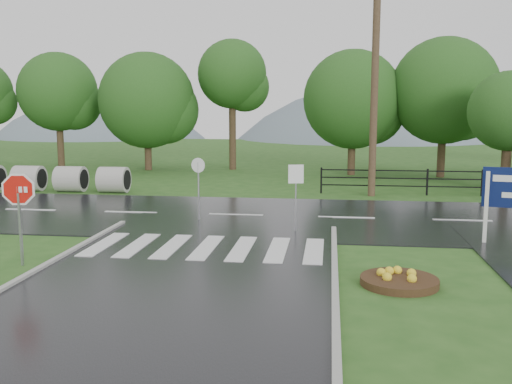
# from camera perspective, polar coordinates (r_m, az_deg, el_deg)

# --- Properties ---
(ground) EXTENTS (120.00, 120.00, 0.00)m
(ground) POSITION_cam_1_polar(r_m,az_deg,el_deg) (11.48, -10.43, -11.74)
(ground) COLOR #2A551C
(ground) RESTS_ON ground
(main_road) EXTENTS (90.00, 8.00, 0.04)m
(main_road) POSITION_cam_1_polar(r_m,az_deg,el_deg) (20.90, -2.03, -2.40)
(main_road) COLOR black
(main_road) RESTS_ON ground
(crosswalk) EXTENTS (6.50, 2.80, 0.02)m
(crosswalk) POSITION_cam_1_polar(r_m,az_deg,el_deg) (16.09, -4.97, -5.52)
(crosswalk) COLOR silver
(crosswalk) RESTS_ON ground
(fence_west) EXTENTS (9.58, 0.08, 1.20)m
(fence_west) POSITION_cam_1_polar(r_m,az_deg,el_deg) (26.79, 16.76, 1.22)
(fence_west) COLOR black
(fence_west) RESTS_ON ground
(hills) EXTENTS (102.00, 48.00, 48.00)m
(hills) POSITION_cam_1_polar(r_m,az_deg,el_deg) (77.72, 7.32, -6.11)
(hills) COLOR slate
(hills) RESTS_ON ground
(treeline) EXTENTS (83.20, 5.20, 10.00)m
(treeline) POSITION_cam_1_polar(r_m,az_deg,el_deg) (34.55, 3.43, 1.91)
(treeline) COLOR #1E4C17
(treeline) RESTS_ON ground
(stop_sign) EXTENTS (1.08, 0.27, 2.49)m
(stop_sign) POSITION_cam_1_polar(r_m,az_deg,el_deg) (15.25, -22.65, -0.46)
(stop_sign) COLOR #939399
(stop_sign) RESTS_ON ground
(flower_bed) EXTENTS (1.73, 1.73, 0.35)m
(flower_bed) POSITION_cam_1_polar(r_m,az_deg,el_deg) (13.26, 14.13, -8.49)
(flower_bed) COLOR #332111
(flower_bed) RESTS_ON ground
(reg_sign_small) EXTENTS (0.47, 0.13, 2.17)m
(reg_sign_small) POSITION_cam_1_polar(r_m,az_deg,el_deg) (17.90, 4.01, 0.73)
(reg_sign_small) COLOR #939399
(reg_sign_small) RESTS_ON ground
(reg_sign_round) EXTENTS (0.50, 0.15, 2.22)m
(reg_sign_round) POSITION_cam_1_polar(r_m,az_deg,el_deg) (19.84, -5.78, 1.09)
(reg_sign_round) COLOR #939399
(reg_sign_round) RESTS_ON ground
(utility_pole_east) EXTENTS (1.71, 0.49, 9.72)m
(utility_pole_east) POSITION_cam_1_polar(r_m,az_deg,el_deg) (25.82, 11.78, 10.52)
(utility_pole_east) COLOR #473523
(utility_pole_east) RESTS_ON ground
(entrance_tree_left) EXTENTS (3.69, 3.69, 5.62)m
(entrance_tree_left) POSITION_cam_1_polar(r_m,az_deg,el_deg) (28.91, 23.99, 7.36)
(entrance_tree_left) COLOR #3D2B1C
(entrance_tree_left) RESTS_ON ground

